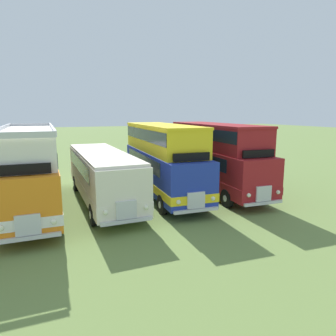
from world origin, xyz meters
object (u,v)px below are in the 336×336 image
(bus_seventh_in_row, at_px, (102,173))
(bus_eighth_in_row, at_px, (163,157))
(bus_ninth_in_row, at_px, (216,154))
(bus_sixth_in_row, at_px, (30,167))

(bus_seventh_in_row, bearing_deg, bus_eighth_in_row, -0.82)
(bus_seventh_in_row, bearing_deg, bus_ninth_in_row, -0.62)
(bus_sixth_in_row, height_order, bus_seventh_in_row, bus_sixth_in_row)
(bus_sixth_in_row, bearing_deg, bus_ninth_in_row, 0.05)
(bus_ninth_in_row, bearing_deg, bus_sixth_in_row, -179.95)
(bus_seventh_in_row, height_order, bus_ninth_in_row, bus_ninth_in_row)
(bus_eighth_in_row, bearing_deg, bus_sixth_in_row, -179.73)
(bus_ninth_in_row, bearing_deg, bus_seventh_in_row, 179.38)
(bus_sixth_in_row, xyz_separation_m, bus_ninth_in_row, (11.29, 0.01, 0.11))
(bus_sixth_in_row, xyz_separation_m, bus_eighth_in_row, (7.53, 0.04, 0.11))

